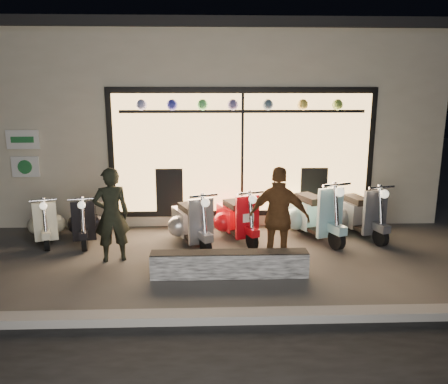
# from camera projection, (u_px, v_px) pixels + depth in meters

# --- Properties ---
(ground) EXTENTS (40.00, 40.00, 0.00)m
(ground) POSITION_uv_depth(u_px,v_px,m) (203.00, 261.00, 7.34)
(ground) COLOR #383533
(ground) RESTS_ON ground
(kerb) EXTENTS (40.00, 0.25, 0.12)m
(kerb) POSITION_uv_depth(u_px,v_px,m) (201.00, 317.00, 5.38)
(kerb) COLOR slate
(kerb) RESTS_ON ground
(shop_building) EXTENTS (10.20, 6.23, 4.20)m
(shop_building) POSITION_uv_depth(u_px,v_px,m) (204.00, 118.00, 11.73)
(shop_building) COLOR beige
(shop_building) RESTS_ON ground
(graffiti_barrier) EXTENTS (2.40, 0.28, 0.40)m
(graffiti_barrier) POSITION_uv_depth(u_px,v_px,m) (229.00, 264.00, 6.67)
(graffiti_barrier) COLOR black
(graffiti_barrier) RESTS_ON ground
(scooter_silver) EXTENTS (0.81, 1.41, 1.02)m
(scooter_silver) POSITION_uv_depth(u_px,v_px,m) (191.00, 221.00, 8.16)
(scooter_silver) COLOR black
(scooter_silver) RESTS_ON ground
(scooter_red) EXTENTS (0.77, 1.39, 1.00)m
(scooter_red) POSITION_uv_depth(u_px,v_px,m) (235.00, 217.00, 8.45)
(scooter_red) COLOR black
(scooter_red) RESTS_ON ground
(scooter_black) EXTENTS (0.59, 1.29, 0.91)m
(scooter_black) POSITION_uv_depth(u_px,v_px,m) (85.00, 221.00, 8.35)
(scooter_black) COLOR black
(scooter_black) RESTS_ON ground
(scooter_cream) EXTENTS (0.66, 1.24, 0.89)m
(scooter_cream) POSITION_uv_depth(u_px,v_px,m) (46.00, 222.00, 8.33)
(scooter_cream) COLOR black
(scooter_cream) RESTS_ON ground
(scooter_blue) EXTENTS (0.89, 1.59, 1.15)m
(scooter_blue) POSITION_uv_depth(u_px,v_px,m) (311.00, 213.00, 8.53)
(scooter_blue) COLOR black
(scooter_blue) RESTS_ON ground
(scooter_grey) EXTENTS (0.74, 1.49, 1.06)m
(scooter_grey) POSITION_uv_depth(u_px,v_px,m) (357.00, 213.00, 8.68)
(scooter_grey) COLOR black
(scooter_grey) RESTS_ON ground
(man) EXTENTS (0.66, 0.53, 1.59)m
(man) POSITION_uv_depth(u_px,v_px,m) (112.00, 215.00, 7.20)
(man) COLOR black
(man) RESTS_ON ground
(woman) EXTENTS (1.04, 0.66, 1.64)m
(woman) POSITION_uv_depth(u_px,v_px,m) (279.00, 218.00, 6.92)
(woman) COLOR brown
(woman) RESTS_ON ground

